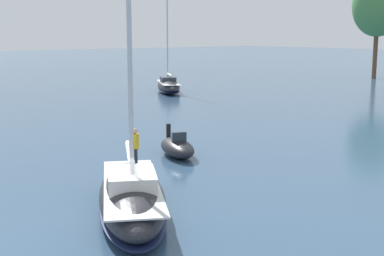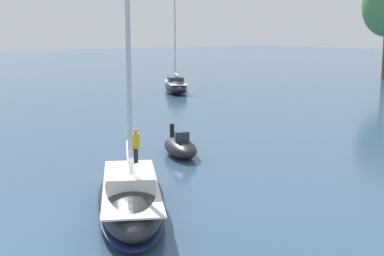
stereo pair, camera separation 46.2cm
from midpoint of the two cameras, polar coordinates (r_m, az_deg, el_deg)
name	(u,v)px [view 1 (the left image)]	position (r m, az deg, el deg)	size (l,w,h in m)	color
ground_plane	(132,215)	(21.53, -7.02, -9.22)	(400.00, 400.00, 0.00)	#385675
tree_shore_right	(378,6)	(88.94, 19.08, 12.21)	(7.76, 7.76, 15.98)	brown
sailboat_main	(132,194)	(21.25, -7.07, -7.05)	(9.27, 6.67, 12.60)	#232328
sailboat_moored_mid_channel	(168,85)	(64.79, -2.73, 4.55)	(9.04, 6.43, 12.27)	#232328
motor_tender	(177,147)	(31.20, -2.02, -2.08)	(4.47, 3.01, 1.59)	black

